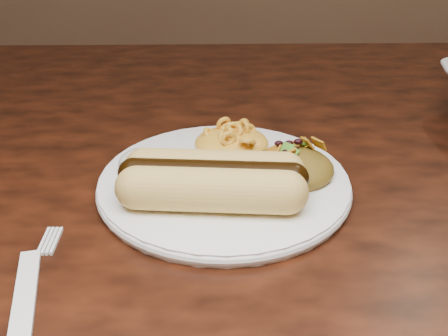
{
  "coord_description": "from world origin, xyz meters",
  "views": [
    {
      "loc": [
        0.03,
        -0.48,
        1.01
      ],
      "look_at": [
        0.04,
        -0.05,
        0.77
      ],
      "focal_mm": 42.0,
      "sensor_mm": 36.0,
      "label": 1
    }
  ],
  "objects": [
    {
      "name": "table",
      "position": [
        0.0,
        0.0,
        0.66
      ],
      "size": [
        1.6,
        0.9,
        0.75
      ],
      "color": "#45190B",
      "rests_on": "floor"
    },
    {
      "name": "plate",
      "position": [
        0.04,
        -0.05,
        0.76
      ],
      "size": [
        0.29,
        0.29,
        0.01
      ],
      "primitive_type": "cylinder",
      "rotation": [
        0.0,
        0.0,
        0.23
      ],
      "color": "white",
      "rests_on": "table"
    },
    {
      "name": "hotdog",
      "position": [
        0.02,
        -0.09,
        0.78
      ],
      "size": [
        0.14,
        0.08,
        0.04
      ],
      "rotation": [
        0.0,
        0.0,
        -0.08
      ],
      "color": "#E1C259",
      "rests_on": "plate"
    },
    {
      "name": "mac_and_cheese",
      "position": [
        0.04,
        0.01,
        0.78
      ],
      "size": [
        0.09,
        0.08,
        0.03
      ],
      "primitive_type": "ellipsoid",
      "rotation": [
        0.0,
        0.0,
        0.12
      ],
      "color": "orange",
      "rests_on": "plate"
    },
    {
      "name": "sour_cream",
      "position": [
        -0.05,
        -0.04,
        0.78
      ],
      "size": [
        0.06,
        0.06,
        0.03
      ],
      "primitive_type": "ellipsoid",
      "rotation": [
        0.0,
        0.0,
        -0.34
      ],
      "color": "silver",
      "rests_on": "plate"
    },
    {
      "name": "taco_salad",
      "position": [
        0.1,
        -0.05,
        0.78
      ],
      "size": [
        0.08,
        0.08,
        0.04
      ],
      "rotation": [
        0.0,
        0.0,
        -0.06
      ],
      "color": "#9D421B",
      "rests_on": "plate"
    },
    {
      "name": "fork",
      "position": [
        -0.11,
        -0.2,
        0.75
      ],
      "size": [
        0.05,
        0.15,
        0.0
      ],
      "primitive_type": "cube",
      "rotation": [
        0.0,
        0.0,
        0.21
      ],
      "color": "white",
      "rests_on": "table"
    }
  ]
}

